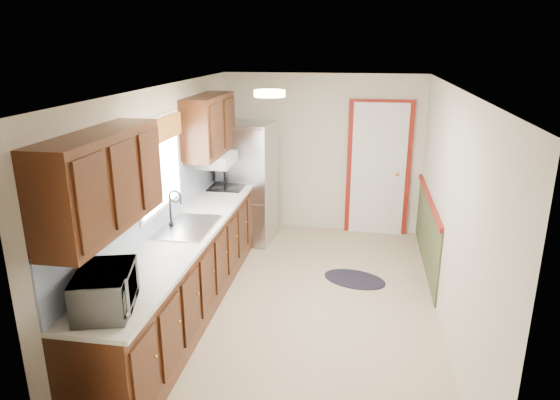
% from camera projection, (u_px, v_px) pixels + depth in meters
% --- Properties ---
extents(room_shell, '(3.20, 5.20, 2.52)m').
position_uv_depth(room_shell, '(302.00, 204.00, 5.23)').
color(room_shell, tan).
rests_on(room_shell, ground).
extents(kitchen_run, '(0.63, 4.00, 2.20)m').
position_uv_depth(kitchen_run, '(182.00, 242.00, 5.27)').
color(kitchen_run, '#3A1B0D').
rests_on(kitchen_run, ground).
extents(back_wall_trim, '(1.12, 2.30, 2.08)m').
position_uv_depth(back_wall_trim, '(388.00, 182.00, 7.25)').
color(back_wall_trim, maroon).
rests_on(back_wall_trim, ground).
extents(ceiling_fixture, '(0.30, 0.30, 0.06)m').
position_uv_depth(ceiling_fixture, '(270.00, 93.00, 4.74)').
color(ceiling_fixture, '#FFD88C').
rests_on(ceiling_fixture, room_shell).
extents(microwave, '(0.46, 0.63, 0.38)m').
position_uv_depth(microwave, '(105.00, 286.00, 3.62)').
color(microwave, white).
rests_on(microwave, kitchen_run).
extents(refrigerator, '(0.80, 0.77, 1.75)m').
position_uv_depth(refrigerator, '(248.00, 183.00, 7.26)').
color(refrigerator, '#B7B7BC').
rests_on(refrigerator, ground).
extents(rug, '(0.90, 0.73, 0.01)m').
position_uv_depth(rug, '(355.00, 279.00, 6.21)').
color(rug, black).
rests_on(rug, ground).
extents(cooktop, '(0.46, 0.55, 0.02)m').
position_uv_depth(cooktop, '(228.00, 186.00, 6.81)').
color(cooktop, black).
rests_on(cooktop, kitchen_run).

